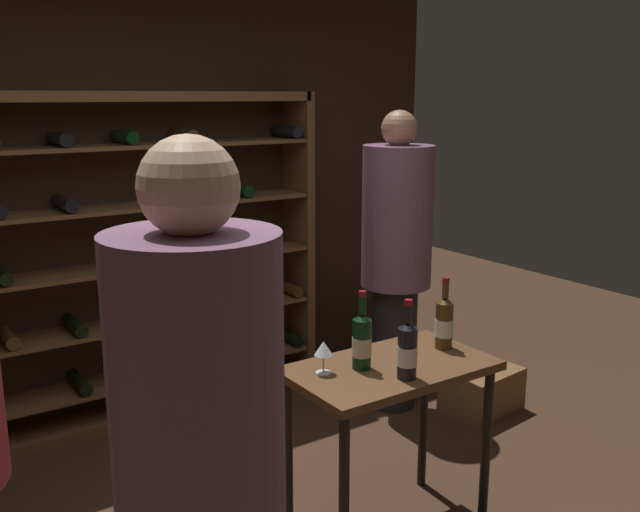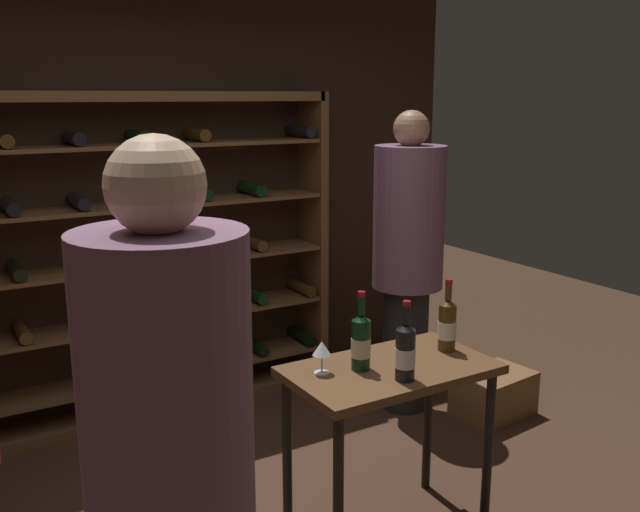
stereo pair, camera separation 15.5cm
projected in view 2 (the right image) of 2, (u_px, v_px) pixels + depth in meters
The scene contains 10 objects.
back_wall at pixel (136, 193), 4.48m from camera, with size 4.72×0.10×2.77m, color #332319.
wine_rack at pixel (143, 260), 4.37m from camera, with size 2.48×0.32×2.02m.
tasting_table at pixel (390, 391), 3.14m from camera, with size 0.92×0.53×0.83m.
person_bystander_red_print at pixel (171, 489), 1.71m from camera, with size 0.41×0.41×1.91m.
person_bystander_dark_jacket at pixel (408, 250), 4.41m from camera, with size 0.44×0.44×1.91m.
wine_crate at pixel (494, 394), 4.49m from camera, with size 0.48×0.34×0.28m, color brown.
wine_bottle_black_capsule at pixel (361, 342), 3.05m from camera, with size 0.09×0.09×0.35m.
wine_bottle_green_slim at pixel (447, 324), 3.29m from camera, with size 0.09×0.09×0.34m.
wine_bottle_red_label at pixel (405, 352), 2.94m from camera, with size 0.09×0.09×0.34m.
wine_glass_stemmed_right at pixel (322, 350), 3.01m from camera, with size 0.08×0.08×0.14m.
Camera 2 is at (-1.31, -2.36, 1.99)m, focal length 39.72 mm.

